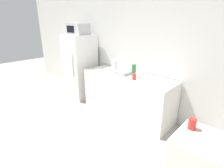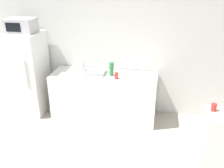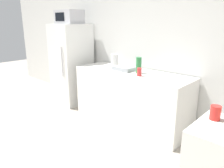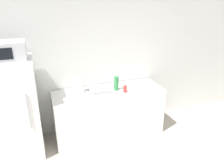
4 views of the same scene
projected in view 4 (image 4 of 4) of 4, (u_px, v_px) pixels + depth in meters
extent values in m
cube|color=silver|center=(86.00, 63.00, 3.95)|extent=(8.00, 0.06, 2.60)
cube|color=white|center=(18.00, 109.00, 3.39)|extent=(0.63, 0.67, 1.60)
cylinder|color=#B7B7BC|center=(28.00, 111.00, 3.09)|extent=(0.02, 0.02, 0.56)
cube|color=#BCBCC1|center=(7.00, 51.00, 3.04)|extent=(0.51, 0.36, 0.26)
cube|color=black|center=(1.00, 54.00, 2.86)|extent=(0.28, 0.01, 0.16)
cube|color=silver|center=(109.00, 112.00, 4.02)|extent=(1.96, 0.68, 0.87)
cube|color=#9EA3A8|center=(100.00, 90.00, 3.83)|extent=(0.33, 0.31, 0.06)
cylinder|color=#2D7F42|center=(116.00, 83.00, 3.85)|extent=(0.08, 0.08, 0.25)
cylinder|color=red|center=(125.00, 89.00, 3.79)|extent=(0.07, 0.07, 0.12)
cylinder|color=white|center=(81.00, 86.00, 3.77)|extent=(0.12, 0.12, 0.23)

